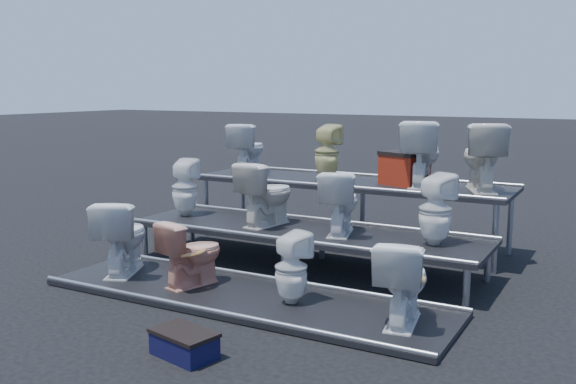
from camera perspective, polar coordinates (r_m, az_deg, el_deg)
The scene contains 18 objects.
ground at distance 7.52m, azimuth 1.44°, elevation -6.77°, with size 80.00×80.00×0.00m, color black.
tier_front at distance 6.44m, azimuth -3.93°, elevation -9.30°, with size 4.20×1.20×0.06m, color black.
tier_mid at distance 7.46m, azimuth 1.45°, elevation -5.07°, with size 4.20×1.20×0.46m, color black.
tier_back at distance 8.57m, azimuth 5.44°, elevation -1.86°, with size 4.20×1.20×0.86m, color black.
toilet_0 at distance 7.26m, azimuth -14.51°, elevation -3.82°, with size 0.46×0.81×0.82m, color white.
toilet_1 at distance 6.68m, azimuth -8.55°, elevation -5.35°, with size 0.38×0.67×0.69m, color #E39A7C.
toilet_2 at distance 6.07m, azimuth 0.31°, elevation -6.76°, with size 0.31×0.31×0.68m, color white.
toilet_3 at distance 5.64m, azimuth 10.15°, elevation -7.78°, with size 0.42×0.74×0.75m, color white.
toilet_4 at distance 8.25m, azimuth -9.16°, elevation 0.40°, with size 0.33×0.33×0.72m, color white.
toilet_5 at distance 7.57m, azimuth -1.92°, elevation -0.13°, with size 0.43×0.75×0.76m, color silver.
toilet_6 at distance 7.15m, azimuth 4.64°, elevation -0.90°, with size 0.40×0.70×0.72m, color white.
toilet_7 at distance 6.79m, azimuth 12.97°, elevation -1.53°, with size 0.34×0.34×0.75m, color white.
toilet_8 at distance 9.18m, azimuth -3.60°, elevation 3.88°, with size 0.40×0.70×0.72m, color white.
toilet_9 at distance 8.58m, azimuth 3.50°, elevation 3.57°, with size 0.33×0.34×0.73m, color #D1CA83.
toilet_10 at distance 8.12m, azimuth 11.77°, elevation 3.38°, with size 0.46×0.81×0.82m, color white.
toilet_11 at distance 7.94m, azimuth 16.85°, elevation 3.02°, with size 0.46×0.80×0.82m, color silver.
red_crate at distance 8.23m, azimuth 10.30°, elevation 1.93°, with size 0.52×0.41×0.37m, color maroon.
step_stool at distance 5.20m, azimuth -9.21°, elevation -13.32°, with size 0.50×0.30×0.18m, color black.
Camera 1 is at (3.30, -6.43, 2.08)m, focal length 40.00 mm.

